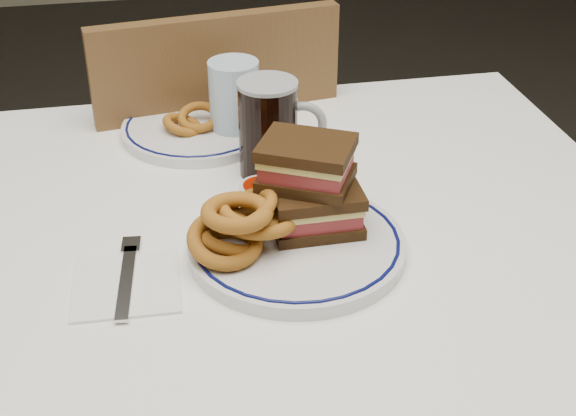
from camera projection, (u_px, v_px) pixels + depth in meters
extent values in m
cube|color=white|center=(190.00, 237.00, 1.08)|extent=(1.26, 0.86, 0.03)
cylinder|color=#4A2F17|center=(448.00, 272.00, 1.65)|extent=(0.06, 0.06, 0.71)
cube|color=white|center=(171.00, 148.00, 1.48)|extent=(1.26, 0.01, 0.17)
cube|color=#4A2F17|center=(203.00, 210.00, 1.70)|extent=(0.48, 0.48, 0.04)
cylinder|color=#4A2F17|center=(260.00, 238.00, 2.02)|extent=(0.04, 0.04, 0.41)
cylinder|color=#4A2F17|center=(311.00, 327.00, 1.73)|extent=(0.04, 0.04, 0.41)
cylinder|color=#4A2F17|center=(116.00, 266.00, 1.92)|extent=(0.04, 0.04, 0.41)
cylinder|color=#4A2F17|center=(144.00, 365.00, 1.63)|extent=(0.04, 0.04, 0.41)
cube|color=#4A2F17|center=(221.00, 143.00, 1.42)|extent=(0.42, 0.09, 0.46)
cylinder|color=silver|center=(297.00, 246.00, 1.02)|extent=(0.28, 0.28, 0.02)
torus|color=#090E48|center=(297.00, 240.00, 1.01)|extent=(0.26, 0.26, 0.01)
cube|color=black|center=(315.00, 222.00, 1.03)|extent=(0.11, 0.09, 0.02)
cube|color=maroon|center=(315.00, 211.00, 1.03)|extent=(0.10, 0.08, 0.02)
cube|color=#D7C160|center=(316.00, 201.00, 1.02)|extent=(0.11, 0.09, 0.01)
cube|color=black|center=(316.00, 193.00, 1.01)|extent=(0.11, 0.09, 0.02)
cube|color=black|center=(306.00, 178.00, 1.01)|extent=(0.14, 0.13, 0.02)
cube|color=maroon|center=(306.00, 166.00, 1.00)|extent=(0.13, 0.12, 0.02)
cube|color=#D7C160|center=(307.00, 156.00, 1.00)|extent=(0.13, 0.13, 0.01)
cube|color=black|center=(307.00, 147.00, 0.99)|extent=(0.14, 0.13, 0.02)
torus|color=brown|center=(231.00, 242.00, 0.99)|extent=(0.09, 0.08, 0.06)
torus|color=brown|center=(225.00, 240.00, 0.97)|extent=(0.10, 0.10, 0.05)
torus|color=brown|center=(259.00, 222.00, 0.99)|extent=(0.09, 0.09, 0.04)
torus|color=brown|center=(251.00, 213.00, 0.99)|extent=(0.09, 0.09, 0.04)
torus|color=brown|center=(245.00, 210.00, 0.98)|extent=(0.09, 0.09, 0.06)
torus|color=brown|center=(237.00, 212.00, 0.96)|extent=(0.09, 0.09, 0.03)
cylinder|color=silver|center=(261.00, 196.00, 1.07)|extent=(0.06, 0.06, 0.03)
cylinder|color=#831402|center=(260.00, 189.00, 1.07)|extent=(0.05, 0.05, 0.01)
cylinder|color=black|center=(268.00, 130.00, 1.16)|extent=(0.09, 0.09, 0.14)
cylinder|color=#92979F|center=(267.00, 84.00, 1.12)|extent=(0.09, 0.09, 0.01)
torus|color=#92979F|center=(302.00, 125.00, 1.16)|extent=(0.08, 0.02, 0.07)
cylinder|color=#A9C6DB|center=(234.00, 100.00, 1.27)|extent=(0.08, 0.08, 0.13)
cylinder|color=silver|center=(197.00, 129.00, 1.31)|extent=(0.25, 0.25, 0.02)
torus|color=#090E48|center=(197.00, 124.00, 1.30)|extent=(0.23, 0.23, 0.00)
torus|color=brown|center=(183.00, 125.00, 1.28)|extent=(0.07, 0.07, 0.04)
torus|color=brown|center=(199.00, 117.00, 1.29)|extent=(0.07, 0.07, 0.04)
cube|color=white|center=(127.00, 284.00, 0.96)|extent=(0.13, 0.13, 0.00)
cube|color=#BABABF|center=(126.00, 282.00, 0.96)|extent=(0.03, 0.15, 0.00)
cube|color=#BABABF|center=(131.00, 245.00, 1.02)|extent=(0.03, 0.04, 0.00)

